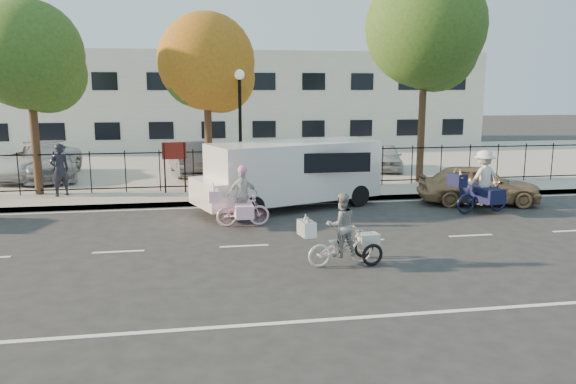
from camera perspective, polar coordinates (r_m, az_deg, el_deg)
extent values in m
plane|color=#333334|center=(13.94, -4.47, -5.51)|extent=(120.00, 120.00, 0.00)
cube|color=#A8A399|center=(18.81, -5.85, -1.07)|extent=(60.00, 0.10, 0.15)
cube|color=#A8A399|center=(19.84, -6.04, -0.46)|extent=(60.00, 2.20, 0.15)
cube|color=#A8A399|center=(28.62, -7.16, 2.91)|extent=(60.00, 15.60, 0.15)
cube|color=silver|center=(38.37, -7.91, 9.20)|extent=(34.00, 10.00, 6.00)
cylinder|color=black|center=(20.28, -4.87, 5.72)|extent=(0.12, 0.12, 4.00)
sphere|color=white|center=(20.22, -4.96, 11.80)|extent=(0.36, 0.36, 0.36)
cylinder|color=black|center=(20.37, -12.42, 2.42)|extent=(0.06, 0.06, 1.80)
cylinder|color=black|center=(20.34, -10.45, 2.48)|extent=(0.06, 0.06, 1.80)
cube|color=#59140F|center=(20.28, -11.49, 4.13)|extent=(0.85, 0.04, 0.60)
imported|color=white|center=(12.42, 5.38, -5.59)|extent=(1.61, 0.79, 0.81)
imported|color=white|center=(12.29, 5.42, -3.35)|extent=(0.77, 0.65, 1.41)
cube|color=white|center=(11.99, 1.91, -3.71)|extent=(0.35, 0.53, 0.32)
cone|color=white|center=(12.04, 1.81, -2.59)|extent=(0.13, 0.13, 0.16)
cone|color=white|center=(11.83, 2.01, -2.82)|extent=(0.13, 0.13, 0.16)
torus|color=black|center=(12.47, 8.57, -6.34)|extent=(0.51, 0.16, 0.50)
torus|color=black|center=(13.04, 7.72, -5.56)|extent=(0.51, 0.16, 0.50)
cube|color=white|center=(12.67, 8.17, -4.70)|extent=(0.50, 0.39, 0.22)
imported|color=#FDC1DC|center=(15.82, -4.60, -1.88)|extent=(1.51, 0.45, 0.90)
imported|color=silver|center=(15.72, -4.62, -0.26)|extent=(0.84, 0.36, 1.42)
cube|color=#FEC1DC|center=(15.66, -7.57, -0.38)|extent=(0.28, 0.50, 0.32)
cone|color=white|center=(15.61, -7.60, 0.66)|extent=(0.11, 0.11, 0.29)
cube|color=#FEC1DC|center=(15.81, -4.60, -1.72)|extent=(0.52, 1.18, 0.36)
sphere|color=pink|center=(15.61, -4.66, 2.25)|extent=(0.25, 0.25, 0.25)
imported|color=black|center=(18.51, 19.12, -0.48)|extent=(1.96, 1.00, 0.98)
imported|color=silver|center=(18.41, 19.24, 1.37)|extent=(1.21, 0.84, 1.72)
cube|color=black|center=(17.81, 16.81, 1.19)|extent=(0.44, 0.65, 0.39)
cone|color=orange|center=(17.95, 16.57, 1.98)|extent=(0.13, 0.26, 0.35)
cone|color=orange|center=(17.60, 17.12, 1.79)|extent=(0.13, 0.26, 0.35)
cube|color=black|center=(18.50, 19.14, -0.15)|extent=(0.86, 1.50, 0.44)
cube|color=white|center=(18.16, 0.63, 2.22)|extent=(5.83, 3.73, 1.82)
cube|color=white|center=(17.96, -8.80, 0.37)|extent=(1.13, 2.03, 0.81)
cylinder|color=black|center=(17.20, -5.18, -1.21)|extent=(0.76, 0.48, 0.71)
cylinder|color=black|center=(18.94, -5.59, -0.12)|extent=(0.76, 0.48, 0.71)
cylinder|color=black|center=(17.89, 7.21, -0.79)|extent=(0.76, 0.48, 0.71)
cylinder|color=black|center=(19.57, 5.72, 0.23)|extent=(0.76, 0.48, 0.71)
imported|color=#9D7B55|center=(19.77, 18.77, 0.73)|extent=(4.17, 2.42, 1.33)
imported|color=black|center=(20.85, -22.17, 2.09)|extent=(0.79, 0.74, 1.82)
imported|color=#A3A4AA|center=(25.13, -23.27, 2.87)|extent=(3.25, 5.23, 1.42)
imported|color=silver|center=(25.56, -24.46, 2.89)|extent=(3.32, 5.46, 1.41)
imported|color=#484950|center=(24.64, -9.88, 3.39)|extent=(2.06, 4.34, 1.37)
imported|color=#B1B4B9|center=(25.90, 9.84, 3.51)|extent=(2.23, 3.70, 1.18)
cylinder|color=#442D1D|center=(21.42, -24.30, 5.11)|extent=(0.28, 0.28, 4.32)
sphere|color=#385B1E|center=(21.38, -24.88, 12.54)|extent=(3.71, 3.71, 3.71)
sphere|color=#385B1E|center=(21.43, -23.30, 10.99)|extent=(2.72, 2.72, 2.72)
cylinder|color=#442D1D|center=(21.62, -8.09, 5.83)|extent=(0.28, 0.28, 4.21)
sphere|color=#9F6219|center=(21.57, -8.29, 13.01)|extent=(3.61, 3.61, 3.61)
sphere|color=#9F6219|center=(21.77, -6.91, 11.44)|extent=(2.65, 2.65, 2.65)
cylinder|color=#442D1D|center=(22.69, 13.44, 7.31)|extent=(0.28, 0.28, 5.35)
sphere|color=#385B1E|center=(22.78, 13.82, 15.97)|extent=(4.58, 4.58, 4.58)
sphere|color=#385B1E|center=(23.09, 14.71, 13.95)|extent=(3.36, 3.36, 3.36)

